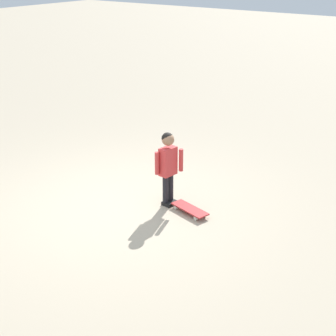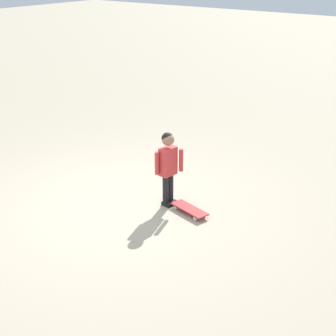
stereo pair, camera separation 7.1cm
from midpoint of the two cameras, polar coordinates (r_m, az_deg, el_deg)
ground_plane at (r=7.10m, az=-5.64°, el=-4.41°), size 50.00×50.00×0.00m
child_person at (r=6.88m, az=0.30°, el=0.81°), size 0.26×0.35×1.06m
skateboard at (r=6.89m, az=2.76°, el=-4.68°), size 0.60×0.32×0.07m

